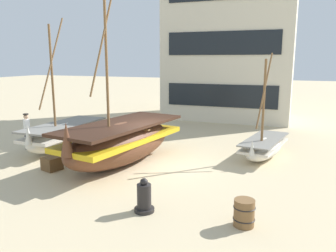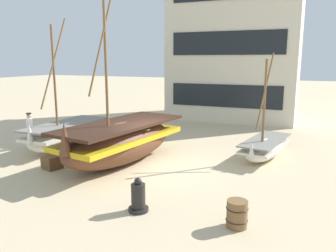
{
  "view_description": "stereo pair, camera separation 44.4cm",
  "coord_description": "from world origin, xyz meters",
  "px_view_note": "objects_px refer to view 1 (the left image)",
  "views": [
    {
      "loc": [
        4.93,
        -11.8,
        4.13
      ],
      "look_at": [
        0.0,
        1.0,
        1.4
      ],
      "focal_mm": 35.99,
      "sensor_mm": 36.0,
      "label": 1
    },
    {
      "loc": [
        5.35,
        -11.64,
        4.13
      ],
      "look_at": [
        0.0,
        1.0,
        1.4
      ],
      "focal_mm": 35.99,
      "sensor_mm": 36.0,
      "label": 2
    }
  ],
  "objects_px": {
    "fishing_boat_near_left": "(264,146)",
    "cargo_crate": "(52,163)",
    "capstan_winch": "(144,198)",
    "wooden_barrel": "(244,213)",
    "fishing_boat_far_right": "(64,135)",
    "fisherman_by_hull": "(27,132)",
    "harbor_building_main": "(231,45)",
    "fishing_boat_centre_large": "(121,141)"
  },
  "relations": [
    {
      "from": "fishing_boat_near_left",
      "to": "wooden_barrel",
      "type": "height_order",
      "value": "fishing_boat_near_left"
    },
    {
      "from": "fishing_boat_centre_large",
      "to": "harbor_building_main",
      "type": "xyz_separation_m",
      "value": [
        1.82,
        12.75,
        4.21
      ]
    },
    {
      "from": "fishing_boat_centre_large",
      "to": "capstan_winch",
      "type": "relative_size",
      "value": 8.02
    },
    {
      "from": "fishing_boat_centre_large",
      "to": "cargo_crate",
      "type": "height_order",
      "value": "fishing_boat_centre_large"
    },
    {
      "from": "wooden_barrel",
      "to": "harbor_building_main",
      "type": "distance_m",
      "value": 17.32
    },
    {
      "from": "fishing_boat_near_left",
      "to": "fishing_boat_far_right",
      "type": "relative_size",
      "value": 0.74
    },
    {
      "from": "cargo_crate",
      "to": "harbor_building_main",
      "type": "xyz_separation_m",
      "value": [
        3.88,
        14.43,
        4.87
      ]
    },
    {
      "from": "fishing_boat_centre_large",
      "to": "wooden_barrel",
      "type": "bearing_deg",
      "value": -32.98
    },
    {
      "from": "fishing_boat_near_left",
      "to": "fishing_boat_centre_large",
      "type": "bearing_deg",
      "value": -150.35
    },
    {
      "from": "fishing_boat_far_right",
      "to": "cargo_crate",
      "type": "bearing_deg",
      "value": -60.6
    },
    {
      "from": "fisherman_by_hull",
      "to": "capstan_winch",
      "type": "relative_size",
      "value": 1.75
    },
    {
      "from": "fishing_boat_near_left",
      "to": "capstan_winch",
      "type": "height_order",
      "value": "fishing_boat_near_left"
    },
    {
      "from": "fishing_boat_near_left",
      "to": "capstan_winch",
      "type": "xyz_separation_m",
      "value": [
        -2.55,
        -6.66,
        -0.08
      ]
    },
    {
      "from": "wooden_barrel",
      "to": "cargo_crate",
      "type": "bearing_deg",
      "value": 166.25
    },
    {
      "from": "fishing_boat_near_left",
      "to": "fishing_boat_centre_large",
      "type": "relative_size",
      "value": 0.57
    },
    {
      "from": "fishing_boat_far_right",
      "to": "fisherman_by_hull",
      "type": "bearing_deg",
      "value": -154.74
    },
    {
      "from": "fishing_boat_near_left",
      "to": "cargo_crate",
      "type": "bearing_deg",
      "value": -147.42
    },
    {
      "from": "fisherman_by_hull",
      "to": "wooden_barrel",
      "type": "distance_m",
      "value": 11.21
    },
    {
      "from": "fishing_boat_centre_large",
      "to": "fisherman_by_hull",
      "type": "bearing_deg",
      "value": 176.25
    },
    {
      "from": "fisherman_by_hull",
      "to": "cargo_crate",
      "type": "height_order",
      "value": "fisherman_by_hull"
    },
    {
      "from": "harbor_building_main",
      "to": "cargo_crate",
      "type": "bearing_deg",
      "value": -105.04
    },
    {
      "from": "capstan_winch",
      "to": "wooden_barrel",
      "type": "bearing_deg",
      "value": 3.26
    },
    {
      "from": "fishing_boat_near_left",
      "to": "cargo_crate",
      "type": "relative_size",
      "value": 7.28
    },
    {
      "from": "fisherman_by_hull",
      "to": "wooden_barrel",
      "type": "xyz_separation_m",
      "value": [
        10.52,
        -3.84,
        -0.48
      ]
    },
    {
      "from": "cargo_crate",
      "to": "fisherman_by_hull",
      "type": "bearing_deg",
      "value": 146.52
    },
    {
      "from": "capstan_winch",
      "to": "wooden_barrel",
      "type": "distance_m",
      "value": 2.69
    },
    {
      "from": "fishing_boat_far_right",
      "to": "wooden_barrel",
      "type": "distance_m",
      "value": 10.1
    },
    {
      "from": "fishing_boat_centre_large",
      "to": "wooden_barrel",
      "type": "distance_m",
      "value": 6.47
    },
    {
      "from": "fishing_boat_near_left",
      "to": "fishing_boat_centre_large",
      "type": "xyz_separation_m",
      "value": [
        -5.27,
        -3.0,
        0.44
      ]
    },
    {
      "from": "fishing_boat_far_right",
      "to": "wooden_barrel",
      "type": "height_order",
      "value": "fishing_boat_far_right"
    },
    {
      "from": "capstan_winch",
      "to": "harbor_building_main",
      "type": "xyz_separation_m",
      "value": [
        -0.9,
        16.41,
        4.73
      ]
    },
    {
      "from": "fishing_boat_centre_large",
      "to": "fisherman_by_hull",
      "type": "relative_size",
      "value": 4.58
    },
    {
      "from": "fishing_boat_near_left",
      "to": "capstan_winch",
      "type": "bearing_deg",
      "value": -110.93
    },
    {
      "from": "wooden_barrel",
      "to": "cargo_crate",
      "type": "xyz_separation_m",
      "value": [
        -7.47,
        1.83,
        -0.1
      ]
    },
    {
      "from": "wooden_barrel",
      "to": "fishing_boat_far_right",
      "type": "bearing_deg",
      "value": 153.15
    },
    {
      "from": "fishing_boat_far_right",
      "to": "harbor_building_main",
      "type": "distance_m",
      "value": 13.65
    },
    {
      "from": "harbor_building_main",
      "to": "fishing_boat_near_left",
      "type": "bearing_deg",
      "value": -70.53
    },
    {
      "from": "fishing_boat_far_right",
      "to": "capstan_winch",
      "type": "height_order",
      "value": "fishing_boat_far_right"
    },
    {
      "from": "harbor_building_main",
      "to": "wooden_barrel",
      "type": "bearing_deg",
      "value": -77.56
    },
    {
      "from": "fisherman_by_hull",
      "to": "wooden_barrel",
      "type": "bearing_deg",
      "value": -20.08
    },
    {
      "from": "wooden_barrel",
      "to": "cargo_crate",
      "type": "height_order",
      "value": "wooden_barrel"
    },
    {
      "from": "capstan_winch",
      "to": "cargo_crate",
      "type": "bearing_deg",
      "value": 157.49
    }
  ]
}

